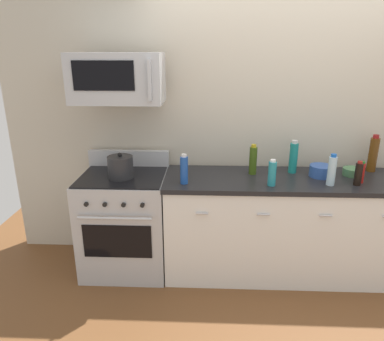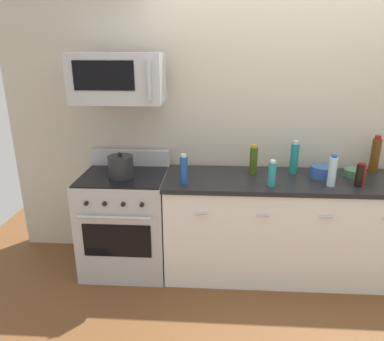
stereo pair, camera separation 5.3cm
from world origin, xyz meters
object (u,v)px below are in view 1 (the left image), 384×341
Objects in this scene: bottle_dish_soap at (272,173)px; bowl_green_glaze at (353,172)px; stockpot at (120,167)px; bottle_water_clear at (332,170)px; bowl_blue_mixing at (321,171)px; bottle_sparkling_teal at (293,157)px; bottle_hot_sauce_red at (361,173)px; bottle_soy_sauce_dark at (358,174)px; bottle_olive_oil at (253,160)px; microwave at (118,78)px; bottle_wine_amber at (373,154)px; range_oven at (126,222)px; bottle_soda_blue at (184,170)px.

bottle_dish_soap reaches higher than bowl_green_glaze.
bottle_water_clear is at bearing -3.28° from stockpot.
bottle_sparkling_teal is at bearing 156.29° from bowl_blue_mixing.
bowl_green_glaze is at bearing 87.23° from bottle_hot_sauce_red.
bottle_soy_sauce_dark is 1.97m from stockpot.
bottle_water_clear is at bearing -178.66° from bottle_soy_sauce_dark.
bottle_olive_oil reaches higher than stockpot.
bottle_water_clear is 0.22m from bowl_blue_mixing.
bottle_hot_sauce_red is (0.87, -0.19, -0.04)m from bottle_olive_oil.
bowl_green_glaze is at bearing 20.03° from bottle_dish_soap.
bottle_dish_soap is at bearing -10.24° from microwave.
bottle_wine_amber is at bearing 37.70° from bottle_water_clear.
bottle_wine_amber is 0.46m from bottle_soy_sauce_dark.
bowl_green_glaze is (0.29, 0.04, -0.02)m from bowl_blue_mixing.
bottle_olive_oil is at bearing 4.84° from range_oven.
bottle_water_clear reaches higher than bottle_soy_sauce_dark.
bottle_wine_amber is 1.66× the size of bottle_soy_sauce_dark.
bottle_soda_blue is 1.36× the size of bottle_hot_sauce_red.
bowl_green_glaze is (-0.21, -0.13, -0.13)m from bottle_wine_amber.
bottle_soy_sauce_dark is (0.46, -0.30, -0.04)m from bottle_sparkling_teal.
bottle_soda_blue is at bearing -11.73° from stockpot.
bottle_olive_oil reaches higher than bottle_soda_blue.
bottle_water_clear is 1.20m from bottle_soda_blue.
bottle_sparkling_teal is 1.34× the size of stockpot.
bottle_olive_oil is at bearing 2.61° from microwave.
bottle_soda_blue is 1.20m from bowl_blue_mixing.
microwave reaches higher than stockpot.
bottle_olive_oil reaches higher than bottle_soy_sauce_dark.
bottle_soy_sauce_dark is at bearing 2.90° from bottle_dish_soap.
bowl_green_glaze is at bearing 76.71° from bottle_soy_sauce_dark.
bowl_green_glaze is at bearing 4.10° from stockpot.
bowl_green_glaze is (0.51, -0.06, -0.11)m from bottle_sparkling_teal.
bottle_soda_blue is 1.27× the size of bowl_blue_mixing.
microwave is 1.66m from bottle_sparkling_teal.
bottle_dish_soap is at bearing -66.68° from bottle_olive_oil.
range_oven is at bearing -90.29° from microwave.
bottle_sparkling_teal reaches higher than bottle_water_clear.
bottle_sparkling_teal is at bearing 146.77° from bottle_soy_sauce_dark.
stockpot reaches higher than range_oven.
microwave is 3.40× the size of bottle_dish_soap.
bottle_sparkling_teal is 0.55m from bottle_soy_sauce_dark.
bottle_water_clear is at bearing -22.55° from bottle_olive_oil.
bottle_sparkling_teal is at bearing 8.49° from bottle_olive_oil.
bottle_olive_oil is 1.03× the size of bottle_water_clear.
bowl_green_glaze is (2.02, 0.09, 0.49)m from range_oven.
microwave is 3.36× the size of stockpot.
bottle_water_clear is at bearing -6.47° from microwave.
bottle_soy_sauce_dark is 0.25m from bowl_green_glaze.
range_oven is 1.85m from bottle_water_clear.
microwave is 2.15m from bottle_hot_sauce_red.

